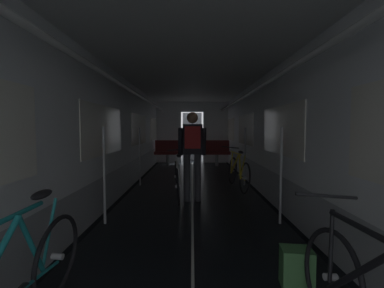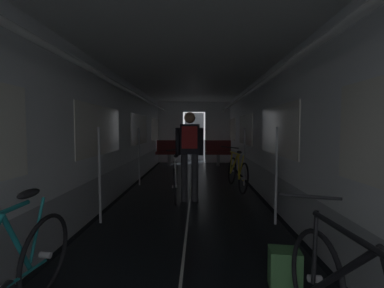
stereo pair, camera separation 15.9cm
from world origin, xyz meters
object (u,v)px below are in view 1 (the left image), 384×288
at_px(bench_seat_far_right, 216,151).
at_px(bicycle_yellow, 238,172).
at_px(bench_seat_far_left, 168,151).
at_px(backpack_on_floor, 296,268).
at_px(bicycle_teal, 14,288).
at_px(person_cyclist_aisle, 192,148).
at_px(bicycle_white_in_aisle, 177,179).

bearing_deg(bench_seat_far_right, bicycle_yellow, -87.68).
relative_size(bench_seat_far_left, backpack_on_floor, 2.89).
distance_m(bicycle_yellow, bicycle_teal, 4.92).
relative_size(bench_seat_far_left, person_cyclist_aisle, 0.58).
distance_m(bench_seat_far_right, backpack_on_floor, 7.53).
bearing_deg(bicycle_white_in_aisle, person_cyclist_aisle, -41.79).
relative_size(bench_seat_far_left, bicycle_white_in_aisle, 0.58).
bearing_deg(bicycle_teal, bicycle_yellow, 63.82).
xyz_separation_m(person_cyclist_aisle, backpack_on_floor, (0.90, -2.71, -0.85)).
height_order(bicycle_yellow, backpack_on_floor, bicycle_yellow).
height_order(bench_seat_far_left, bicycle_white_in_aisle, bench_seat_far_left).
bearing_deg(bench_seat_far_left, bicycle_teal, -91.53).
bearing_deg(person_cyclist_aisle, bicycle_yellow, 45.69).
bearing_deg(bicycle_white_in_aisle, bench_seat_far_left, 97.51).
height_order(bench_seat_far_left, bicycle_yellow, bench_seat_far_left).
relative_size(bicycle_teal, backpack_on_floor, 4.97).
relative_size(bicycle_white_in_aisle, backpack_on_floor, 4.97).
bearing_deg(backpack_on_floor, bicycle_white_in_aisle, 112.03).
bearing_deg(bicycle_white_in_aisle, bicycle_yellow, 30.84).
bearing_deg(backpack_on_floor, bench_seat_far_left, 103.49).
bearing_deg(bicycle_yellow, bench_seat_far_right, 92.32).
bearing_deg(bicycle_teal, bench_seat_far_left, 88.47).
bearing_deg(bicycle_white_in_aisle, bench_seat_far_right, 75.17).
xyz_separation_m(bicycle_yellow, bicycle_teal, (-2.17, -4.41, 0.00)).
height_order(bench_seat_far_right, backpack_on_floor, bench_seat_far_right).
relative_size(bench_seat_far_right, bicycle_white_in_aisle, 0.58).
distance_m(bench_seat_far_right, person_cyclist_aisle, 4.91).
relative_size(bench_seat_far_left, bicycle_teal, 0.58).
relative_size(bicycle_yellow, backpack_on_floor, 4.98).
xyz_separation_m(bench_seat_far_left, bicycle_teal, (-0.22, -8.14, -0.18)).
distance_m(bench_seat_far_right, bicycle_white_in_aisle, 4.70).
distance_m(bench_seat_far_left, bench_seat_far_right, 1.80).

